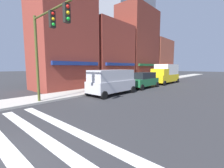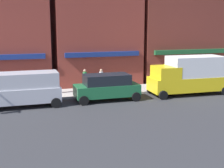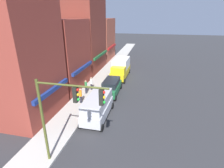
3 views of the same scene
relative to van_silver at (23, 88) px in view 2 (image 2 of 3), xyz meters
The scene contains 7 objects.
storefront_row 13.98m from the van_silver, 31.10° to the left, with size 32.95×5.30×14.23m.
van_silver is the anchor object (origin of this frame).
suv_green 5.95m from the van_silver, ahead, with size 4.70×2.12×1.94m.
box_truck_yellow 12.79m from the van_silver, ahead, with size 6.26×2.42×3.04m.
pedestrian_white_shirt 6.94m from the van_silver, 24.42° to the left, with size 0.32×0.32×1.77m.
pedestrian_orange_vest 3.66m from the van_silver, 49.56° to the left, with size 0.32×0.32×1.77m.
pedestrian_green_top 5.90m from the van_silver, 32.06° to the left, with size 0.32×0.32×1.77m.
Camera 2 is at (10.22, -16.79, 5.55)m, focal length 50.00 mm.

